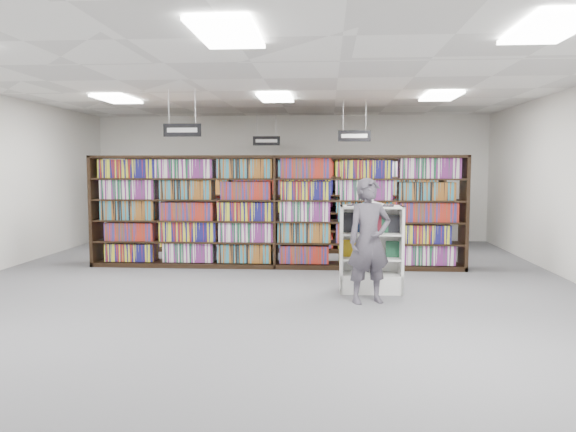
# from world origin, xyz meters

# --- Properties ---
(floor) EXTENTS (12.00, 12.00, 0.00)m
(floor) POSITION_xyz_m (0.00, 0.00, 0.00)
(floor) COLOR #4C4C51
(floor) RESTS_ON ground
(ceiling) EXTENTS (10.00, 12.00, 0.10)m
(ceiling) POSITION_xyz_m (0.00, 0.00, 3.20)
(ceiling) COLOR white
(ceiling) RESTS_ON wall_back
(wall_back) EXTENTS (10.00, 0.10, 3.20)m
(wall_back) POSITION_xyz_m (0.00, 6.00, 1.60)
(wall_back) COLOR silver
(wall_back) RESTS_ON ground
(wall_front) EXTENTS (10.00, 0.10, 3.20)m
(wall_front) POSITION_xyz_m (0.00, -6.00, 1.60)
(wall_front) COLOR silver
(wall_front) RESTS_ON ground
(bookshelf_row_near) EXTENTS (7.00, 0.60, 2.10)m
(bookshelf_row_near) POSITION_xyz_m (0.00, 2.00, 1.05)
(bookshelf_row_near) COLOR black
(bookshelf_row_near) RESTS_ON floor
(bookshelf_row_mid) EXTENTS (7.00, 0.60, 2.10)m
(bookshelf_row_mid) POSITION_xyz_m (0.00, 4.00, 1.05)
(bookshelf_row_mid) COLOR black
(bookshelf_row_mid) RESTS_ON floor
(bookshelf_row_far) EXTENTS (7.00, 0.60, 2.10)m
(bookshelf_row_far) POSITION_xyz_m (0.00, 5.70, 1.05)
(bookshelf_row_far) COLOR black
(bookshelf_row_far) RESTS_ON floor
(aisle_sign_left) EXTENTS (0.65, 0.02, 0.80)m
(aisle_sign_left) POSITION_xyz_m (-1.50, 1.00, 2.53)
(aisle_sign_left) COLOR #B2B2B7
(aisle_sign_left) RESTS_ON ceiling
(aisle_sign_right) EXTENTS (0.65, 0.02, 0.80)m
(aisle_sign_right) POSITION_xyz_m (1.50, 3.00, 2.53)
(aisle_sign_right) COLOR #B2B2B7
(aisle_sign_right) RESTS_ON ceiling
(aisle_sign_center) EXTENTS (0.65, 0.02, 0.80)m
(aisle_sign_center) POSITION_xyz_m (-0.50, 5.00, 2.53)
(aisle_sign_center) COLOR #B2B2B7
(aisle_sign_center) RESTS_ON ceiling
(troffer_front_center) EXTENTS (0.60, 1.20, 0.04)m
(troffer_front_center) POSITION_xyz_m (0.00, -3.00, 3.16)
(troffer_front_center) COLOR white
(troffer_front_center) RESTS_ON ceiling
(troffer_front_right) EXTENTS (0.60, 1.20, 0.04)m
(troffer_front_right) POSITION_xyz_m (3.00, -3.00, 3.16)
(troffer_front_right) COLOR white
(troffer_front_right) RESTS_ON ceiling
(troffer_back_left) EXTENTS (0.60, 1.20, 0.04)m
(troffer_back_left) POSITION_xyz_m (-3.00, 2.00, 3.16)
(troffer_back_left) COLOR white
(troffer_back_left) RESTS_ON ceiling
(troffer_back_center) EXTENTS (0.60, 1.20, 0.04)m
(troffer_back_center) POSITION_xyz_m (0.00, 2.00, 3.16)
(troffer_back_center) COLOR white
(troffer_back_center) RESTS_ON ceiling
(troffer_back_right) EXTENTS (0.60, 1.20, 0.04)m
(troffer_back_right) POSITION_xyz_m (3.00, 2.00, 3.16)
(troffer_back_right) COLOR white
(troffer_back_right) RESTS_ON ceiling
(endcap_display) EXTENTS (0.93, 0.47, 1.31)m
(endcap_display) POSITION_xyz_m (1.63, 0.00, 0.46)
(endcap_display) COLOR white
(endcap_display) RESTS_ON floor
(open_book) EXTENTS (0.73, 0.49, 0.13)m
(open_book) POSITION_xyz_m (1.61, 0.04, 1.34)
(open_book) COLOR black
(open_book) RESTS_ON endcap_display
(shopper) EXTENTS (0.74, 0.61, 1.73)m
(shopper) POSITION_xyz_m (1.55, -0.70, 0.87)
(shopper) COLOR #45414A
(shopper) RESTS_ON floor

